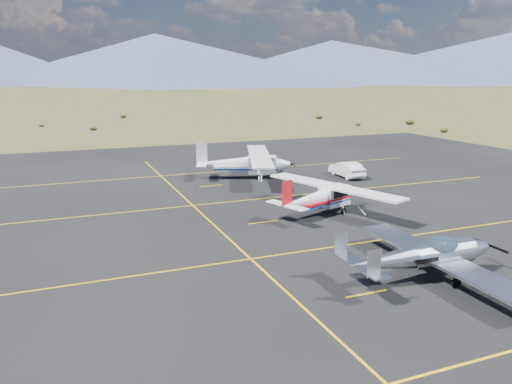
{
  "coord_description": "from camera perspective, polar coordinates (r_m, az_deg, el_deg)",
  "views": [
    {
      "loc": [
        -14.4,
        -19.51,
        8.9
      ],
      "look_at": [
        -2.94,
        8.91,
        1.6
      ],
      "focal_mm": 35.0,
      "sensor_mm": 36.0,
      "label": 1
    }
  ],
  "objects": [
    {
      "name": "aircraft_low_wing",
      "position": [
        23.41,
        18.85,
        -6.9
      ],
      "size": [
        7.29,
        10.2,
        2.23
      ],
      "rotation": [
        0.0,
        0.0,
        -0.01
      ],
      "color": "silver",
      "rests_on": "apron"
    },
    {
      "name": "ground",
      "position": [
        25.83,
        13.66,
        -7.15
      ],
      "size": [
        1600.0,
        1600.0,
        0.0
      ],
      "primitive_type": "plane",
      "color": "#383D1C",
      "rests_on": "ground"
    },
    {
      "name": "sedan",
      "position": [
        44.65,
        10.33,
        2.59
      ],
      "size": [
        1.53,
        4.17,
        1.36
      ],
      "primitive_type": "imported",
      "rotation": [
        0.0,
        0.0,
        3.12
      ],
      "color": "white",
      "rests_on": "apron"
    },
    {
      "name": "aircraft_cessna",
      "position": [
        32.44,
        7.58,
        -0.48
      ],
      "size": [
        7.34,
        10.35,
        2.66
      ],
      "rotation": [
        0.0,
        0.0,
        0.34
      ],
      "color": "white",
      "rests_on": "apron"
    },
    {
      "name": "apron",
      "position": [
        31.45,
        6.28,
        -3.12
      ],
      "size": [
        72.0,
        72.0,
        0.02
      ],
      "primitive_type": "cube",
      "color": "black",
      "rests_on": "ground"
    },
    {
      "name": "aircraft_plain",
      "position": [
        43.29,
        -1.21,
        3.39
      ],
      "size": [
        8.47,
        12.04,
        3.09
      ],
      "rotation": [
        0.0,
        0.0,
        -0.33
      ],
      "color": "white",
      "rests_on": "apron"
    }
  ]
}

